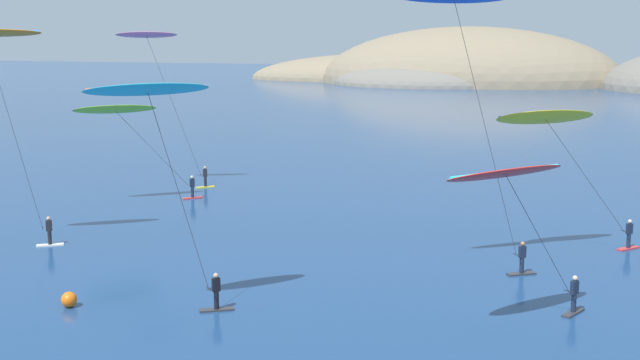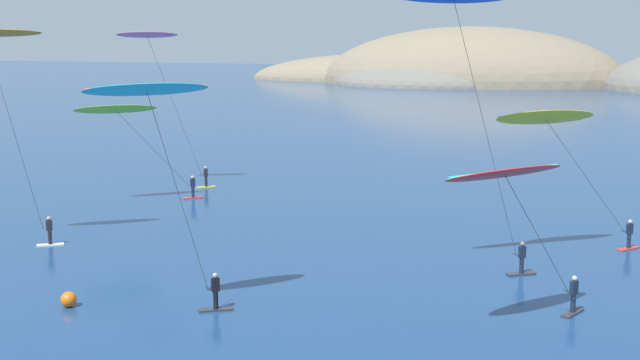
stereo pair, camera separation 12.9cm
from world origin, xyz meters
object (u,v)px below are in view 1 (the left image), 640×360
(kitesurfer_blue, at_px, (460,19))
(kitesurfer_lime, at_px, (121,116))
(kitesurfer_red, at_px, (512,183))
(kitesurfer_cyan, at_px, (154,108))
(kitesurfer_yellow, at_px, (551,126))
(marker_buoy, at_px, (69,300))
(kitesurfer_pink, at_px, (153,51))

(kitesurfer_blue, distance_m, kitesurfer_lime, 28.45)
(kitesurfer_red, xyz_separation_m, kitesurfer_lime, (-28.40, 17.29, 0.17))
(kitesurfer_red, relative_size, kitesurfer_cyan, 0.69)
(kitesurfer_red, bearing_deg, kitesurfer_blue, 117.80)
(kitesurfer_blue, xyz_separation_m, kitesurfer_lime, (-25.29, 11.39, -6.32))
(kitesurfer_lime, height_order, kitesurfer_cyan, kitesurfer_cyan)
(kitesurfer_blue, relative_size, kitesurfer_cyan, 1.40)
(kitesurfer_yellow, height_order, kitesurfer_lime, kitesurfer_yellow)
(kitesurfer_cyan, bearing_deg, kitesurfer_lime, 125.08)
(kitesurfer_yellow, distance_m, kitesurfer_red, 12.21)
(kitesurfer_lime, xyz_separation_m, marker_buoy, (9.69, -20.32, -5.98))
(kitesurfer_red, relative_size, kitesurfer_lime, 0.94)
(kitesurfer_cyan, bearing_deg, kitesurfer_red, 12.85)
(kitesurfer_red, bearing_deg, kitesurfer_pink, 141.51)
(kitesurfer_lime, relative_size, kitesurfer_cyan, 0.73)
(kitesurfer_red, height_order, marker_buoy, kitesurfer_red)
(kitesurfer_yellow, bearing_deg, kitesurfer_cyan, -134.41)
(kitesurfer_yellow, distance_m, kitesurfer_cyan, 21.52)
(marker_buoy, bearing_deg, kitesurfer_pink, 111.49)
(kitesurfer_cyan, bearing_deg, kitesurfer_yellow, 45.59)
(kitesurfer_pink, distance_m, marker_buoy, 29.88)
(marker_buoy, bearing_deg, kitesurfer_lime, 115.49)
(kitesurfer_yellow, relative_size, marker_buoy, 11.66)
(kitesurfer_red, xyz_separation_m, marker_buoy, (-18.71, -3.03, -5.81))
(kitesurfer_pink, relative_size, kitesurfer_blue, 0.87)
(kitesurfer_pink, relative_size, kitesurfer_red, 1.76)
(kitesurfer_pink, bearing_deg, kitesurfer_cyan, -60.31)
(kitesurfer_yellow, relative_size, kitesurfer_red, 1.17)
(kitesurfer_lime, bearing_deg, kitesurfer_blue, -24.25)
(kitesurfer_blue, height_order, marker_buoy, kitesurfer_blue)
(marker_buoy, bearing_deg, kitesurfer_yellow, 37.56)
(kitesurfer_cyan, relative_size, marker_buoy, 14.47)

